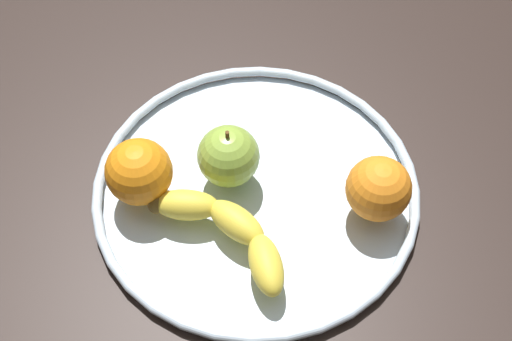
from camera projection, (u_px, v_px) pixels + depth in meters
The scene contains 6 objects.
ground_plane at pixel (256, 203), 86.82cm from camera, with size 155.39×155.39×4.00cm, color black.
fruit_bowl at pixel (256, 190), 84.44cm from camera, with size 38.31×38.31×1.80cm.
banana at pixel (226, 229), 78.31cm from camera, with size 19.64×8.53×3.50cm.
apple at pixel (228, 156), 81.68cm from camera, with size 7.19×7.19×7.99cm.
orange_front_right at pixel (139, 172), 80.16cm from camera, with size 7.63×7.63×7.63cm, color orange.
orange_center at pixel (379, 189), 79.04cm from camera, with size 7.34×7.34×7.34cm, color orange.
Camera 1 is at (-34.02, 32.08, 71.27)cm, focal length 50.54 mm.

